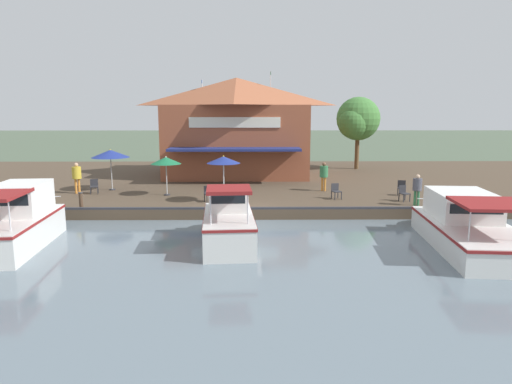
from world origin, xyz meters
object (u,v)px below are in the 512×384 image
cafe_chair_mid_patio (404,192)px  mooring_post (81,200)px  person_at_quay_edge (417,186)px  waterfront_restaurant (237,126)px  motorboat_second_along (464,225)px  patio_umbrella_by_entrance (166,161)px  cafe_chair_under_first_umbrella (209,193)px  person_mid_patio (77,174)px  cafe_chair_facing_river (336,190)px  motorboat_fourth_along (228,221)px  tree_behind_restaurant (357,120)px  cafe_chair_back_row_seat (94,186)px  motorboat_distant_upstream (20,221)px  patio_umbrella_mid_patio_right (223,160)px  person_near_entrance (324,173)px  cafe_chair_far_corner_seat (401,187)px  patio_umbrella_far_corner (110,154)px

cafe_chair_mid_patio → mooring_post: (1.71, -16.65, -0.06)m
person_at_quay_edge → mooring_post: person_at_quay_edge is taller
waterfront_restaurant → motorboat_second_along: waterfront_restaurant is taller
patio_umbrella_by_entrance → person_at_quay_edge: patio_umbrella_by_entrance is taller
cafe_chair_under_first_umbrella → person_mid_patio: bearing=-108.1°
cafe_chair_facing_river → motorboat_fourth_along: 8.54m
person_mid_patio → tree_behind_restaurant: size_ratio=0.30×
cafe_chair_back_row_seat → motorboat_distant_upstream: (8.50, -0.10, -0.08)m
patio_umbrella_by_entrance → patio_umbrella_mid_patio_right: 3.94m
mooring_post → cafe_chair_facing_river: bearing=100.3°
patio_umbrella_mid_patio_right → tree_behind_restaurant: 17.36m
cafe_chair_back_row_seat → motorboat_second_along: size_ratio=0.10×
waterfront_restaurant → motorboat_fourth_along: bearing=0.5°
person_near_entrance → cafe_chair_mid_patio: bearing=49.6°
cafe_chair_back_row_seat → cafe_chair_under_first_umbrella: bearing=70.1°
patio_umbrella_mid_patio_right → cafe_chair_back_row_seat: size_ratio=2.91×
motorboat_second_along → patio_umbrella_mid_patio_right: bearing=-120.9°
motorboat_distant_upstream → tree_behind_restaurant: (-19.91, 18.04, 3.66)m
cafe_chair_under_first_umbrella → person_near_entrance: bearing=116.3°
patio_umbrella_by_entrance → person_near_entrance: patio_umbrella_by_entrance is taller
cafe_chair_far_corner_seat → tree_behind_restaurant: size_ratio=0.14×
waterfront_restaurant → cafe_chair_mid_patio: waterfront_restaurant is taller
patio_umbrella_far_corner → mooring_post: bearing=1.0°
cafe_chair_under_first_umbrella → person_near_entrance: 7.45m
waterfront_restaurant → cafe_chair_back_row_seat: (8.53, -8.11, -3.22)m
cafe_chair_facing_river → cafe_chair_mid_patio: (0.68, 3.53, 0.00)m
waterfront_restaurant → motorboat_second_along: (17.09, 9.73, -3.46)m
motorboat_fourth_along → mooring_post: 8.54m
cafe_chair_under_first_umbrella → cafe_chair_far_corner_seat: size_ratio=1.00×
cafe_chair_under_first_umbrella → motorboat_second_along: bearing=61.0°
patio_umbrella_mid_patio_right → cafe_chair_under_first_umbrella: patio_umbrella_mid_patio_right is taller
patio_umbrella_mid_patio_right → cafe_chair_facing_river: 6.42m
person_mid_patio → person_near_entrance: size_ratio=1.03×
patio_umbrella_far_corner → motorboat_distant_upstream: size_ratio=0.38×
patio_umbrella_far_corner → cafe_chair_back_row_seat: patio_umbrella_far_corner is taller
patio_umbrella_by_entrance → person_mid_patio: (-0.63, -5.36, -0.85)m
cafe_chair_under_first_umbrella → cafe_chair_far_corner_seat: same height
person_at_quay_edge → motorboat_fourth_along: size_ratio=0.28×
patio_umbrella_far_corner → motorboat_second_along: size_ratio=0.30×
patio_umbrella_by_entrance → patio_umbrella_far_corner: (-1.81, -3.70, 0.23)m
cafe_chair_back_row_seat → motorboat_distant_upstream: motorboat_distant_upstream is taller
cafe_chair_under_first_umbrella → motorboat_second_along: motorboat_second_along is taller
motorboat_second_along → mooring_post: motorboat_second_along is taller
motorboat_distant_upstream → mooring_post: motorboat_distant_upstream is taller
cafe_chair_mid_patio → tree_behind_restaurant: (-13.87, 0.53, 3.59)m
person_at_quay_edge → mooring_post: size_ratio=1.98×
cafe_chair_under_first_umbrella → cafe_chair_facing_river: bearing=96.0°
patio_umbrella_mid_patio_right → motorboat_second_along: size_ratio=0.30×
patio_umbrella_by_entrance → person_near_entrance: (-1.33, 9.24, -0.89)m
mooring_post → tree_behind_restaurant: bearing=132.2°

